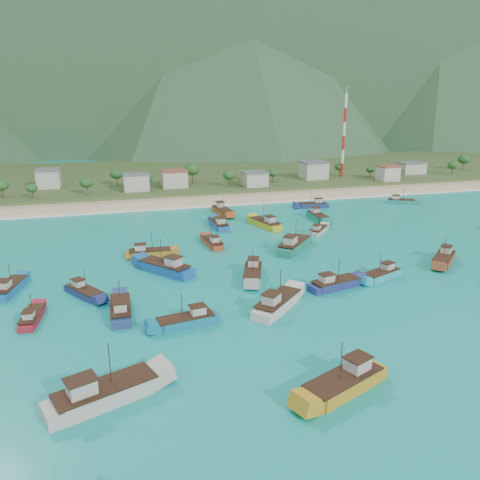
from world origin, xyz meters
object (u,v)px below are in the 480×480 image
object	(u,v)px
boat_8	(294,246)
boat_33	(187,321)
boat_5	(382,275)
boat_22	(219,225)
boat_11	(277,304)
boat_17	(345,383)
boat_6	(319,231)
boat_24	(222,211)
boat_25	(165,268)
boat_30	(253,274)
boat_1	(334,284)
boat_14	(32,318)
boat_32	(401,202)
boat_28	(104,395)
boat_27	(10,288)
boat_0	(444,259)
boat_31	(84,293)
radio_tower	(344,136)
boat_2	(149,253)
boat_10	(313,205)
boat_15	(318,217)
boat_23	(121,310)
boat_9	(212,243)
boat_7	(265,224)

from	to	relation	value
boat_8	boat_33	bearing A→B (deg)	-91.66
boat_5	boat_22	bearing A→B (deg)	3.73
boat_11	boat_17	world-z (taller)	boat_17
boat_6	boat_11	xyz separation A→B (m)	(-28.08, -43.06, 0.35)
boat_24	boat_25	world-z (taller)	boat_25
boat_30	boat_1	bearing A→B (deg)	163.79
boat_14	boat_32	bearing A→B (deg)	35.74
boat_5	boat_32	size ratio (longest dim) A/B	1.02
boat_1	boat_24	world-z (taller)	boat_24
boat_6	boat_8	xyz separation A→B (m)	(-12.33, -12.15, 0.46)
boat_28	boat_8	bearing A→B (deg)	117.29
boat_27	boat_33	xyz separation A→B (m)	(30.23, -23.03, 0.00)
boat_0	boat_11	distance (m)	46.52
boat_31	boat_33	distance (m)	23.87
boat_17	boat_24	bearing A→B (deg)	-26.85
boat_1	boat_28	bearing A→B (deg)	-72.38
boat_22	boat_31	xyz separation A→B (m)	(-35.73, -40.86, -0.19)
boat_1	boat_14	bearing A→B (deg)	-103.28
boat_27	boat_17	bearing A→B (deg)	-31.24
boat_6	boat_24	xyz separation A→B (m)	(-20.15, 29.33, 0.28)
radio_tower	boat_2	size ratio (longest dim) A/B	3.37
boat_8	boat_11	bearing A→B (deg)	-74.19
boat_14	boat_24	distance (m)	81.66
boat_10	boat_30	xyz separation A→B (m)	(-39.63, -57.42, 0.12)
boat_6	boat_15	size ratio (longest dim) A/B	0.78
boat_5	boat_24	distance (m)	66.72
radio_tower	boat_28	xyz separation A→B (m)	(-106.30, -142.01, -18.73)
boat_0	boat_32	size ratio (longest dim) A/B	1.04
radio_tower	boat_33	bearing A→B (deg)	-126.78
boat_24	boat_31	world-z (taller)	boat_24
boat_10	boat_24	size ratio (longest dim) A/B	0.87
radio_tower	boat_8	xyz separation A→B (m)	(-61.13, -92.00, -18.74)
boat_14	boat_23	world-z (taller)	boat_23
boat_10	boat_33	world-z (taller)	boat_10
boat_24	boat_17	bearing A→B (deg)	79.05
boat_23	boat_25	world-z (taller)	boat_25
boat_24	boat_33	size ratio (longest dim) A/B	1.14
boat_33	boat_14	bearing A→B (deg)	61.61
boat_31	boat_32	distance (m)	119.05
boat_8	boat_17	distance (m)	58.02
boat_22	boat_27	bearing A→B (deg)	-146.48
boat_25	boat_9	bearing A→B (deg)	10.40
boat_6	boat_15	bearing A→B (deg)	109.25
radio_tower	boat_24	xyz separation A→B (m)	(-68.95, -50.52, -18.92)
boat_33	boat_9	bearing A→B (deg)	-27.22
boat_17	boat_23	world-z (taller)	boat_17
boat_0	boat_9	size ratio (longest dim) A/B	1.03
boat_5	boat_22	size ratio (longest dim) A/B	0.91
boat_1	boat_7	size ratio (longest dim) A/B	0.89
boat_10	boat_11	bearing A→B (deg)	158.66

